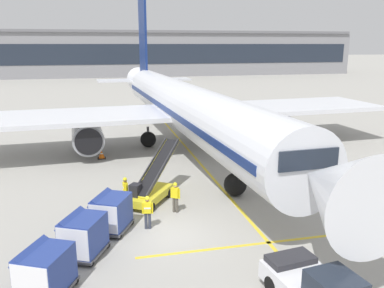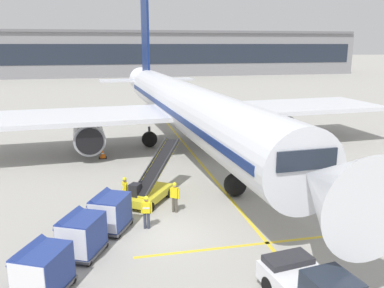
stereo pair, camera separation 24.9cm
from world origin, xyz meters
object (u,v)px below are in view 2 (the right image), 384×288
object	(u,v)px
ground_crew_marshaller	(115,208)
ground_crew_wingwalker	(125,190)
safety_cone_engine_keepout	(103,154)
baggage_cart_third	(42,269)
ground_crew_by_loader	(175,195)
ground_crew_by_carts	(146,210)
belt_loader	(150,187)
parked_airplane	(184,106)
baggage_cart_lead	(110,211)
baggage_cart_second	(81,234)

from	to	relation	value
ground_crew_marshaller	ground_crew_wingwalker	size ratio (longest dim) A/B	1.00
safety_cone_engine_keepout	baggage_cart_third	bearing A→B (deg)	-96.94
ground_crew_by_loader	ground_crew_by_carts	size ratio (longest dim) A/B	1.00
baggage_cart_third	belt_loader	bearing A→B (deg)	58.74
parked_airplane	baggage_cart_lead	size ratio (longest dim) A/B	17.30
baggage_cart_lead	baggage_cart_third	distance (m)	5.43
safety_cone_engine_keepout	ground_crew_marshaller	bearing A→B (deg)	-87.39
baggage_cart_lead	ground_crew_by_carts	xyz separation A→B (m)	(1.80, -0.22, -0.00)
ground_crew_wingwalker	parked_airplane	bearing A→B (deg)	64.50
belt_loader	ground_crew_by_carts	bearing A→B (deg)	-99.61
baggage_cart_second	baggage_cart_third	size ratio (longest dim) A/B	1.00
ground_crew_by_carts	safety_cone_engine_keepout	world-z (taller)	ground_crew_by_carts
belt_loader	baggage_cart_second	world-z (taller)	belt_loader
parked_airplane	ground_crew_by_loader	bearing A→B (deg)	-103.42
belt_loader	baggage_cart_second	bearing A→B (deg)	-123.53
parked_airplane	ground_crew_by_carts	xyz separation A→B (m)	(-5.05, -15.60, -2.76)
ground_crew_by_loader	safety_cone_engine_keepout	distance (m)	12.51
baggage_cart_second	baggage_cart_third	distance (m)	2.89
ground_crew_wingwalker	safety_cone_engine_keepout	xyz separation A→B (m)	(-1.25, 10.41, -0.64)
belt_loader	baggage_cart_second	size ratio (longest dim) A/B	1.80
safety_cone_engine_keepout	ground_crew_wingwalker	bearing A→B (deg)	-83.15
baggage_cart_second	ground_crew_by_carts	distance (m)	3.65
ground_crew_by_loader	ground_crew_wingwalker	world-z (taller)	same
parked_airplane	ground_crew_wingwalker	bearing A→B (deg)	-115.50
parked_airplane	belt_loader	size ratio (longest dim) A/B	9.62
baggage_cart_third	safety_cone_engine_keepout	distance (m)	18.29
parked_airplane	baggage_cart_lead	xyz separation A→B (m)	(-6.85, -15.38, -2.76)
ground_crew_by_carts	ground_crew_marshaller	world-z (taller)	same
belt_loader	baggage_cart_third	size ratio (longest dim) A/B	1.80
baggage_cart_lead	ground_crew_by_carts	distance (m)	1.81
belt_loader	ground_crew_marshaller	bearing A→B (deg)	-126.22
baggage_cart_third	baggage_cart_second	bearing A→B (deg)	63.96
ground_crew_marshaller	ground_crew_wingwalker	world-z (taller)	same
belt_loader	ground_crew_by_carts	world-z (taller)	belt_loader
safety_cone_engine_keepout	baggage_cart_second	bearing A→B (deg)	-93.46
ground_crew_by_loader	ground_crew_marshaller	distance (m)	3.44
belt_loader	ground_crew_wingwalker	xyz separation A→B (m)	(-1.49, -0.42, 0.11)
baggage_cart_second	ground_crew_marshaller	world-z (taller)	baggage_cart_second
parked_airplane	ground_crew_wingwalker	world-z (taller)	parked_airplane
baggage_cart_lead	ground_crew_wingwalker	world-z (taller)	baggage_cart_lead
baggage_cart_second	ground_crew_by_carts	bearing A→B (deg)	32.71
ground_crew_marshaller	safety_cone_engine_keepout	xyz separation A→B (m)	(-0.59, 12.93, -0.64)
baggage_cart_lead	safety_cone_engine_keepout	distance (m)	13.37
ground_crew_by_loader	ground_crew_by_carts	distance (m)	2.42
parked_airplane	baggage_cart_lead	bearing A→B (deg)	-114.01
baggage_cart_lead	safety_cone_engine_keepout	size ratio (longest dim) A/B	3.79
ground_crew_by_carts	ground_crew_wingwalker	distance (m)	3.28
ground_crew_wingwalker	baggage_cart_second	bearing A→B (deg)	-113.11
parked_airplane	ground_crew_by_loader	size ratio (longest dim) A/B	27.70
baggage_cart_third	ground_crew_wingwalker	bearing A→B (deg)	65.89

